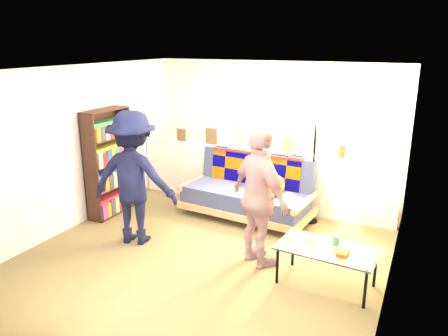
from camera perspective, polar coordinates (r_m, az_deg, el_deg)
name	(u,v)px	position (r m, az deg, el deg)	size (l,w,h in m)	color
ground	(211,249)	(6.04, -1.66, -10.57)	(5.00, 5.00, 0.00)	brown
room_shell	(226,122)	(5.91, 0.30, 5.97)	(4.60, 5.05, 2.45)	silver
half_wall_ledge	(260,178)	(7.38, 4.68, -1.33)	(4.45, 0.15, 1.00)	silver
ledge_decor	(247,138)	(7.27, 3.08, 3.95)	(2.97, 0.02, 0.45)	brown
futon_sofa	(249,192)	(6.98, 3.34, -3.10)	(2.15, 1.17, 0.89)	tan
bookshelf	(109,166)	(7.22, -14.81, 0.24)	(0.29, 0.86, 1.71)	black
coffee_table	(328,251)	(5.19, 13.41, -10.46)	(1.16, 0.70, 0.58)	black
floor_lamp	(315,150)	(6.70, 11.76, 2.32)	(0.38, 0.32, 1.62)	black
person_left	(134,178)	(6.08, -11.72, -1.30)	(1.20, 0.69, 1.85)	black
person_right	(260,198)	(5.36, 4.68, -3.96)	(1.03, 0.43, 1.76)	pink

